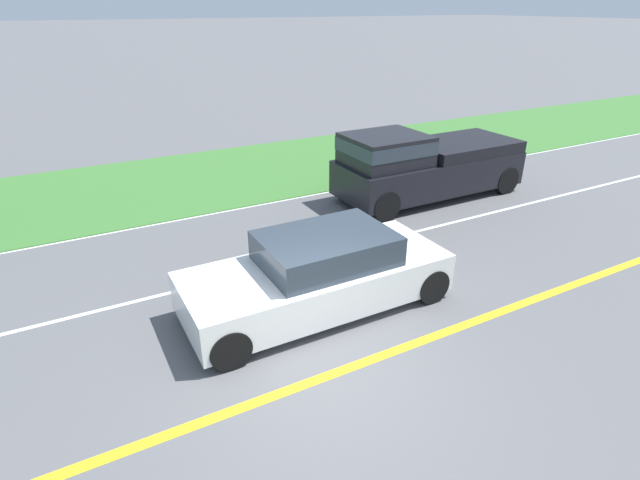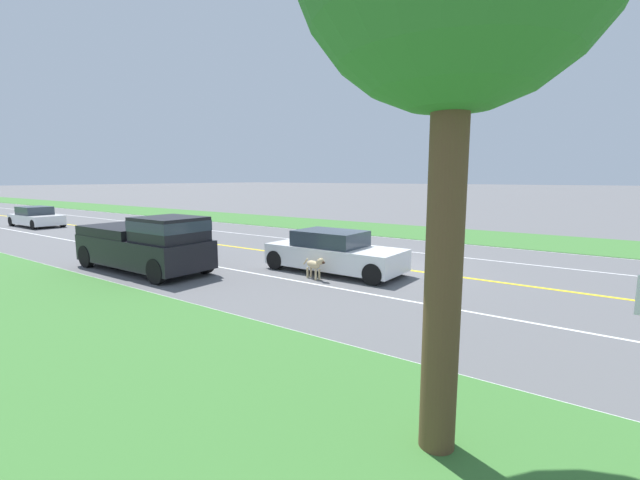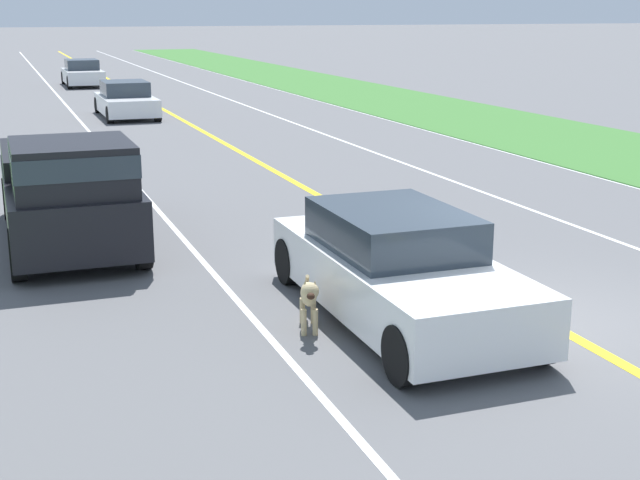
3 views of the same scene
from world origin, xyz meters
TOP-DOWN VIEW (x-y plane):
  - ground_plane at (0.00, 0.00)m, footprint 400.00×400.00m
  - centre_divider_line at (0.00, 0.00)m, footprint 0.18×160.00m
  - lane_edge_line_right at (7.00, 0.00)m, footprint 0.14×160.00m
  - lane_edge_line_left at (-7.00, 0.00)m, footprint 0.14×160.00m
  - lane_dash_same_dir at (3.50, 0.00)m, footprint 0.10×160.00m
  - lane_dash_oncoming at (-3.50, 0.00)m, footprint 0.10×160.00m
  - grass_verge_right at (10.00, 0.00)m, footprint 6.00×160.00m
  - grass_verge_left at (-10.00, 0.00)m, footprint 6.00×160.00m
  - ego_car at (1.73, -0.84)m, footprint 1.90×4.74m
  - dog at (2.97, -0.72)m, footprint 0.43×1.08m
  - pickup_truck at (5.36, -6.10)m, footprint 2.05×5.35m
  - car_trailing_near at (1.74, -24.48)m, footprint 1.89×4.27m

SIDE VIEW (x-z plane):
  - ground_plane at x=0.00m, z-range 0.00..0.00m
  - centre_divider_line at x=0.00m, z-range 0.00..0.01m
  - lane_edge_line_right at x=7.00m, z-range 0.00..0.01m
  - lane_edge_line_left at x=-7.00m, z-range 0.00..0.01m
  - lane_dash_same_dir at x=3.50m, z-range 0.00..0.01m
  - lane_dash_oncoming at x=-3.50m, z-range 0.00..0.01m
  - grass_verge_right at x=10.00m, z-range 0.00..0.03m
  - grass_verge_left at x=-10.00m, z-range 0.00..0.03m
  - dog at x=2.97m, z-range 0.09..0.84m
  - car_trailing_near at x=1.74m, z-range -0.05..1.26m
  - ego_car at x=1.73m, z-range -0.04..1.37m
  - pickup_truck at x=5.36m, z-range 0.01..1.95m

